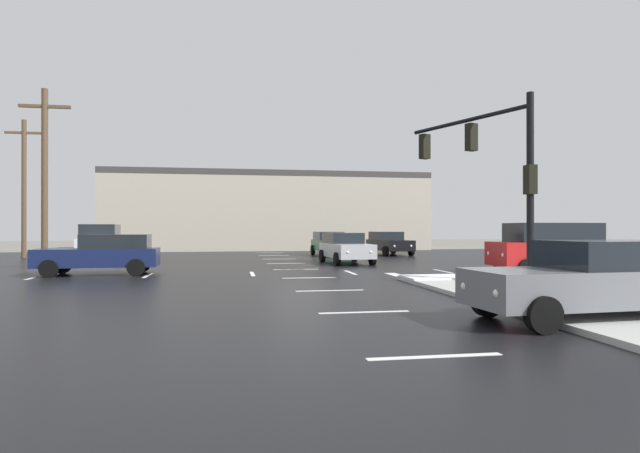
# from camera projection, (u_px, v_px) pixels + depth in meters

# --- Properties ---
(ground_plane) EXTENTS (120.00, 120.00, 0.00)m
(ground_plane) POSITION_uv_depth(u_px,v_px,m) (302.00, 274.00, 21.26)
(ground_plane) COLOR slate
(road_asphalt) EXTENTS (44.00, 44.00, 0.02)m
(road_asphalt) POSITION_uv_depth(u_px,v_px,m) (302.00, 274.00, 21.26)
(road_asphalt) COLOR black
(road_asphalt) RESTS_ON ground_plane
(snow_strip_curbside) EXTENTS (4.00, 1.60, 0.06)m
(snow_strip_curbside) POSITION_uv_depth(u_px,v_px,m) (461.00, 277.00, 18.16)
(snow_strip_curbside) COLOR white
(snow_strip_curbside) RESTS_ON sidewalk_corner
(lane_markings) EXTENTS (36.15, 36.15, 0.01)m
(lane_markings) POSITION_uv_depth(u_px,v_px,m) (338.00, 276.00, 20.11)
(lane_markings) COLOR silver
(lane_markings) RESTS_ON road_asphalt
(traffic_signal_mast) EXTENTS (2.06, 5.26, 5.89)m
(traffic_signal_mast) POSITION_uv_depth(u_px,v_px,m) (492.00, 161.00, 17.51)
(traffic_signal_mast) COLOR black
(traffic_signal_mast) RESTS_ON sidewalk_corner
(fire_hydrant) EXTENTS (0.48, 0.26, 0.79)m
(fire_hydrant) POSITION_uv_depth(u_px,v_px,m) (613.00, 278.00, 13.80)
(fire_hydrant) COLOR gold
(fire_hydrant) RESTS_ON sidewalk_corner
(strip_building_background) EXTENTS (26.55, 8.00, 6.50)m
(strip_building_background) POSITION_uv_depth(u_px,v_px,m) (269.00, 212.00, 45.60)
(strip_building_background) COLOR #BCB29E
(strip_building_background) RESTS_ON ground_plane
(sedan_green) EXTENTS (2.12, 4.58, 1.58)m
(sedan_green) POSITION_uv_depth(u_px,v_px,m) (330.00, 243.00, 35.15)
(sedan_green) COLOR #195933
(sedan_green) RESTS_ON road_asphalt
(sedan_navy) EXTENTS (4.58, 2.13, 1.58)m
(sedan_navy) POSITION_uv_depth(u_px,v_px,m) (103.00, 253.00, 20.57)
(sedan_navy) COLOR #141E47
(sedan_navy) RESTS_ON road_asphalt
(suv_white) EXTENTS (2.56, 4.98, 2.03)m
(suv_white) POSITION_uv_depth(u_px,v_px,m) (101.00, 242.00, 29.31)
(suv_white) COLOR white
(suv_white) RESTS_ON road_asphalt
(sedan_grey) EXTENTS (4.62, 2.24, 1.58)m
(sedan_grey) POSITION_uv_depth(u_px,v_px,m) (590.00, 279.00, 10.32)
(sedan_grey) COLOR slate
(sedan_grey) RESTS_ON road_asphalt
(sedan_black) EXTENTS (2.33, 4.65, 1.58)m
(sedan_black) POSITION_uv_depth(u_px,v_px,m) (389.00, 243.00, 35.94)
(sedan_black) COLOR black
(sedan_black) RESTS_ON road_asphalt
(suv_red) EXTENTS (4.91, 2.35, 2.03)m
(suv_red) POSITION_uv_depth(u_px,v_px,m) (552.00, 247.00, 20.99)
(suv_red) COLOR #B21919
(suv_red) RESTS_ON road_asphalt
(sedan_silver) EXTENTS (2.25, 4.62, 1.58)m
(sedan_silver) POSITION_uv_depth(u_px,v_px,m) (345.00, 247.00, 27.31)
(sedan_silver) COLOR #B7BABF
(sedan_silver) RESTS_ON road_asphalt
(utility_pole_far) EXTENTS (2.20, 0.28, 8.14)m
(utility_pole_far) POSITION_uv_depth(u_px,v_px,m) (45.00, 174.00, 23.72)
(utility_pole_far) COLOR brown
(utility_pole_far) RESTS_ON ground_plane
(utility_pole_distant) EXTENTS (2.20, 0.28, 8.49)m
(utility_pole_distant) POSITION_uv_depth(u_px,v_px,m) (24.00, 186.00, 32.22)
(utility_pole_distant) COLOR brown
(utility_pole_distant) RESTS_ON ground_plane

